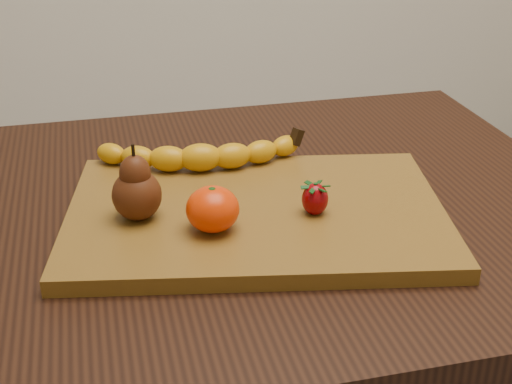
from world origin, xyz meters
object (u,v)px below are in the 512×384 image
object	(u,v)px
cutting_board	(256,214)
pear	(136,182)
mandarin	(213,209)
table	(209,271)

from	to	relation	value
cutting_board	pear	size ratio (longest dim) A/B	5.00
mandarin	cutting_board	bearing A→B (deg)	34.43
cutting_board	pear	bearing A→B (deg)	-172.62
cutting_board	pear	xyz separation A→B (m)	(-0.14, 0.01, 0.06)
table	cutting_board	distance (m)	0.13
table	pear	size ratio (longest dim) A/B	11.11
table	cutting_board	size ratio (longest dim) A/B	2.22
table	mandarin	world-z (taller)	mandarin
pear	cutting_board	bearing A→B (deg)	-3.31
table	pear	bearing A→B (deg)	-152.13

